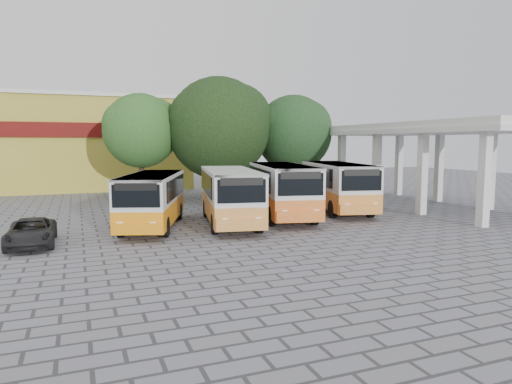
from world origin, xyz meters
name	(u,v)px	position (x,y,z in m)	size (l,w,h in m)	color
ground	(318,229)	(0.00, 0.00, 0.00)	(90.00, 90.00, 0.00)	slate
terminal_shelter	(433,131)	(10.50, 4.00, 4.91)	(6.80, 15.80, 5.40)	silver
shophouse_block	(73,143)	(-11.00, 25.99, 4.16)	(20.40, 10.40, 8.30)	#AB9B30
bus_far_left	(153,197)	(-7.36, 3.30, 1.52)	(4.46, 7.78, 2.63)	orange
bus_centre_left	(230,193)	(-3.54, 2.76, 1.62)	(3.77, 8.12, 2.80)	orange
bus_centre_right	(282,187)	(-0.16, 3.81, 1.70)	(4.15, 8.57, 2.94)	orange
bus_far_right	(337,184)	(3.96, 4.73, 1.69)	(4.27, 8.52, 2.92)	orange
tree_left	(141,128)	(-6.33, 14.59, 5.19)	(5.59, 5.33, 7.69)	#3B281C
tree_middle	(220,125)	(-0.91, 13.08, 5.45)	(7.82, 7.45, 8.93)	#49321B
tree_right	(294,131)	(5.20, 13.27, 5.08)	(6.27, 5.97, 7.87)	black
parked_car	(31,232)	(-12.57, 1.06, 0.54)	(1.80, 3.90, 1.08)	black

